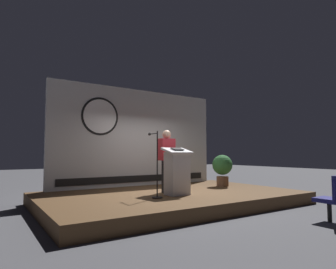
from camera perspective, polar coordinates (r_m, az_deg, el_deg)
The scene contains 8 objects.
ground_plane at distance 7.55m, azimuth 0.67°, elevation -13.71°, with size 40.00×40.00×0.00m, color #4C4C51.
stage_platform at distance 7.52m, azimuth 0.67°, elevation -12.59°, with size 6.40×4.00×0.30m, color brown.
banner_display at distance 9.03m, azimuth -6.04°, elevation -0.58°, with size 5.52×0.12×3.01m.
podium at distance 6.98m, azimuth 1.81°, elevation -7.43°, with size 0.64×0.50×1.15m.
speaker_person at distance 7.37m, azimuth -0.29°, elevation -5.22°, with size 0.40×0.26×1.60m.
microphone_stand at distance 6.54m, azimuth -2.39°, elevation -7.90°, with size 0.24×0.51×1.51m.
potted_plant at distance 8.95m, azimuth 10.80°, elevation -6.45°, with size 0.61×0.61×0.95m.
audience_chair_right at distance 6.32m, azimuth 30.11°, elevation -10.60°, with size 0.44×0.45×0.89m.
Camera 1 is at (-4.14, -6.17, 1.30)m, focal length 30.53 mm.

